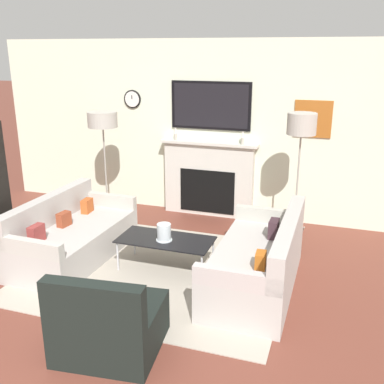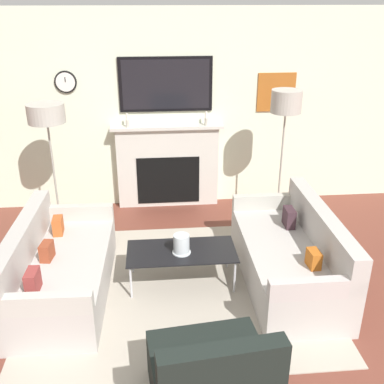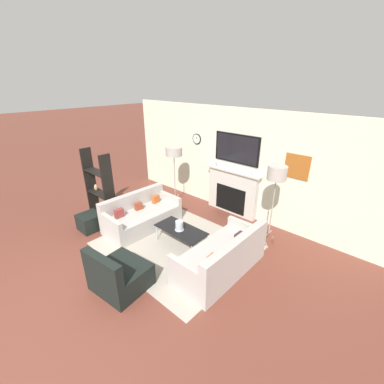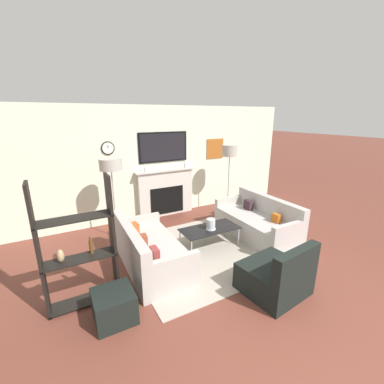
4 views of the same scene
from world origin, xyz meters
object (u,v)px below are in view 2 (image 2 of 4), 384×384
couch_right (290,258)px  hurricane_candle (181,245)px  armchair (212,380)px  couch_left (58,271)px  floor_lamp_right (286,104)px  floor_lamp_left (46,115)px  coffee_table (182,253)px

couch_right → hurricane_candle: size_ratio=8.99×
hurricane_candle → armchair: bearing=-86.0°
couch_left → hurricane_candle: 1.27m
hurricane_candle → floor_lamp_right: 2.22m
couch_left → armchair: 2.04m
couch_left → floor_lamp_right: bearing=27.5°
floor_lamp_left → floor_lamp_right: size_ratio=0.94×
hurricane_candle → floor_lamp_right: (1.38, 1.32, 1.13)m
couch_right → floor_lamp_right: size_ratio=1.04×
hurricane_candle → floor_lamp_left: floor_lamp_left is taller
couch_left → armchair: size_ratio=1.93×
coffee_table → floor_lamp_left: size_ratio=0.67×
couch_left → coffee_table: 1.26m
coffee_table → floor_lamp_right: 2.25m
armchair → hurricane_candle: 1.58m
couch_left → hurricane_candle: couch_left is taller
couch_right → coffee_table: 1.15m
couch_right → coffee_table: couch_right is taller
couch_left → armchair: bearing=-48.1°
coffee_table → hurricane_candle: bearing=-92.7°
armchair → coffee_table: bearing=93.8°
floor_lamp_right → couch_right: bearing=-99.7°
floor_lamp_left → armchair: bearing=-61.1°
hurricane_candle → floor_lamp_left: 2.25m
couch_left → armchair: (1.36, -1.52, -0.01)m
couch_right → floor_lamp_right: (0.23, 1.37, 1.32)m
couch_left → coffee_table: couch_left is taller
couch_left → floor_lamp_right: 3.25m
hurricane_candle → floor_lamp_left: size_ratio=0.12×
armchair → floor_lamp_right: (1.27, 2.88, 1.34)m
couch_right → floor_lamp_left: bearing=152.5°
hurricane_candle → floor_lamp_right: bearing=43.8°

